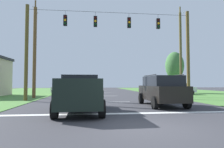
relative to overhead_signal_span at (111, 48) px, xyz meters
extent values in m
plane|color=#333338|center=(0.08, -10.89, -4.66)|extent=(120.00, 120.00, 0.00)
cube|color=white|center=(0.08, -7.65, -4.65)|extent=(12.49, 0.45, 0.01)
cube|color=white|center=(0.08, -1.65, -4.65)|extent=(2.50, 0.15, 0.01)
cube|color=white|center=(0.08, 5.92, -4.65)|extent=(2.50, 0.15, 0.01)
cube|color=white|center=(0.08, 13.65, -4.65)|extent=(2.50, 0.15, 0.01)
cube|color=white|center=(0.08, 22.08, -4.65)|extent=(2.50, 0.15, 0.01)
cube|color=white|center=(0.08, 26.15, -4.65)|extent=(2.50, 0.15, 0.01)
cylinder|color=brown|center=(-7.29, 0.00, -0.51)|extent=(0.30, 0.30, 8.29)
cylinder|color=brown|center=(7.24, 0.00, -0.51)|extent=(0.30, 0.30, 8.29)
cylinder|color=black|center=(-0.03, 0.00, 3.24)|extent=(14.53, 0.02, 0.02)
cylinder|color=black|center=(-4.07, 0.00, 3.04)|extent=(0.02, 0.02, 0.40)
cube|color=black|center=(-4.07, 0.00, 2.37)|extent=(0.32, 0.24, 0.95)
cylinder|color=#310503|center=(-4.07, -0.14, 2.66)|extent=(0.20, 0.04, 0.20)
cylinder|color=orange|center=(-4.07, -0.14, 2.36)|extent=(0.20, 0.04, 0.20)
cylinder|color=black|center=(-4.07, -0.14, 2.06)|extent=(0.20, 0.04, 0.20)
cylinder|color=black|center=(-1.43, 0.00, 3.04)|extent=(0.02, 0.02, 0.40)
cube|color=black|center=(-1.43, 0.00, 2.37)|extent=(0.32, 0.24, 0.95)
cylinder|color=#310503|center=(-1.43, -0.14, 2.66)|extent=(0.20, 0.04, 0.20)
cylinder|color=orange|center=(-1.43, -0.14, 2.36)|extent=(0.20, 0.04, 0.20)
cylinder|color=black|center=(-1.43, -0.14, 2.06)|extent=(0.20, 0.04, 0.20)
cylinder|color=black|center=(1.63, 0.00, 3.04)|extent=(0.02, 0.02, 0.40)
cube|color=black|center=(1.63, 0.00, 2.37)|extent=(0.32, 0.24, 0.95)
cylinder|color=#310503|center=(1.63, -0.14, 2.66)|extent=(0.20, 0.04, 0.20)
cylinder|color=orange|center=(1.63, -0.14, 2.36)|extent=(0.20, 0.04, 0.20)
cylinder|color=black|center=(1.63, -0.14, 2.06)|extent=(0.20, 0.04, 0.20)
cylinder|color=black|center=(4.37, 0.00, 3.04)|extent=(0.02, 0.02, 0.40)
cube|color=black|center=(4.37, 0.00, 2.37)|extent=(0.32, 0.24, 0.95)
cylinder|color=#310503|center=(4.37, -0.14, 2.66)|extent=(0.20, 0.04, 0.20)
cylinder|color=orange|center=(4.37, -0.14, 2.36)|extent=(0.20, 0.04, 0.20)
cylinder|color=black|center=(4.37, -0.14, 2.06)|extent=(0.20, 0.04, 0.20)
cube|color=black|center=(-2.42, -6.95, -3.83)|extent=(2.15, 5.45, 0.85)
cube|color=black|center=(-2.43, -6.30, -3.06)|extent=(1.90, 1.95, 0.70)
cube|color=black|center=(-3.32, -8.32, -3.18)|extent=(0.17, 2.38, 0.45)
cube|color=black|center=(-1.44, -8.27, -3.18)|extent=(0.17, 2.38, 0.45)
cube|color=black|center=(-2.34, -9.59, -3.18)|extent=(1.96, 0.15, 0.45)
cylinder|color=black|center=(-3.47, -5.14, -4.26)|extent=(0.30, 0.81, 0.80)
cylinder|color=black|center=(-1.47, -5.08, -4.26)|extent=(0.30, 0.81, 0.80)
cylinder|color=black|center=(-3.37, -8.81, -4.26)|extent=(0.30, 0.81, 0.80)
cylinder|color=black|center=(-1.37, -8.75, -4.26)|extent=(0.30, 0.81, 0.80)
cube|color=black|center=(2.88, -4.61, -3.80)|extent=(2.02, 4.83, 0.95)
cube|color=black|center=(2.88, -4.76, -3.00)|extent=(1.85, 3.23, 0.65)
cylinder|color=black|center=(2.03, -4.75, -2.63)|extent=(0.09, 2.72, 0.05)
cylinder|color=black|center=(3.73, -4.77, -2.63)|extent=(0.09, 2.72, 0.05)
cylinder|color=black|center=(1.93, -2.96, -4.28)|extent=(0.27, 0.76, 0.76)
cylinder|color=black|center=(3.88, -2.99, -4.28)|extent=(0.27, 0.76, 0.76)
cylinder|color=black|center=(1.88, -6.23, -4.28)|extent=(0.27, 0.76, 0.76)
cylinder|color=black|center=(3.83, -6.26, -4.28)|extent=(0.27, 0.76, 0.76)
cube|color=silver|center=(-4.81, 9.74, -3.99)|extent=(4.37, 1.98, 0.70)
cube|color=black|center=(-4.81, 9.74, -3.39)|extent=(2.17, 1.71, 0.50)
cylinder|color=black|center=(-3.43, 10.70, -4.34)|extent=(0.65, 0.25, 0.64)
cylinder|color=black|center=(-3.36, 8.90, -4.34)|extent=(0.65, 0.25, 0.64)
cylinder|color=black|center=(-6.27, 10.58, -4.34)|extent=(0.65, 0.25, 0.64)
cylinder|color=black|center=(-6.19, 8.78, -4.34)|extent=(0.65, 0.25, 0.64)
cube|color=silver|center=(9.64, 7.41, -3.99)|extent=(4.31, 1.83, 0.70)
cube|color=black|center=(9.64, 7.41, -3.39)|extent=(2.11, 1.64, 0.50)
cylinder|color=black|center=(8.22, 6.50, -4.34)|extent=(0.64, 0.22, 0.64)
cylinder|color=black|center=(8.21, 8.30, -4.34)|extent=(0.64, 0.22, 0.64)
cylinder|color=black|center=(11.06, 6.52, -4.34)|extent=(0.64, 0.22, 0.64)
cylinder|color=black|center=(11.05, 8.32, -4.34)|extent=(0.64, 0.22, 0.64)
cylinder|color=brown|center=(8.07, 3.20, 0.03)|extent=(0.27, 0.27, 9.38)
cube|color=brown|center=(8.07, 3.20, 4.32)|extent=(0.12, 0.12, 2.13)
cylinder|color=#B2B7BC|center=(8.07, 4.06, 4.44)|extent=(0.08, 0.08, 0.12)
cylinder|color=#B2B7BC|center=(8.07, 2.35, 4.44)|extent=(0.08, 0.08, 0.12)
cylinder|color=brown|center=(-7.48, 3.15, -0.01)|extent=(0.34, 0.34, 9.30)
cube|color=brown|center=(-7.48, 3.15, 4.24)|extent=(0.12, 0.12, 2.21)
cylinder|color=#B2B7BC|center=(-7.48, 4.03, 4.36)|extent=(0.08, 0.08, 0.12)
cylinder|color=#B2B7BC|center=(-7.48, 2.26, 4.36)|extent=(0.08, 0.08, 0.12)
cylinder|color=brown|center=(11.06, 11.48, -3.14)|extent=(0.35, 0.35, 3.05)
ellipsoid|color=#3C6C37|center=(11.06, 11.48, -0.45)|extent=(2.79, 2.79, 4.23)
camera|label=1|loc=(-1.89, -17.39, -3.15)|focal=31.54mm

